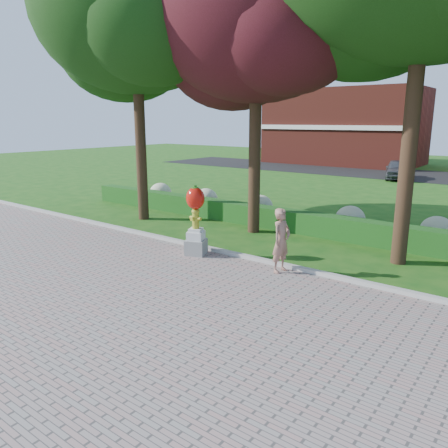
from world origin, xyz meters
name	(u,v)px	position (x,y,z in m)	size (l,w,h in m)	color
ground	(187,292)	(0.00, 0.00, 0.00)	(100.00, 100.00, 0.00)	#174D13
walkway	(36,359)	(0.00, -4.00, 0.02)	(40.00, 14.00, 0.04)	gray
curb	(254,259)	(0.00, 3.00, 0.07)	(40.00, 0.18, 0.15)	#ADADA5
lawn_hedge	(314,224)	(0.00, 7.00, 0.40)	(24.00, 0.70, 0.80)	#174D16
hydrangea_row	(339,217)	(0.57, 8.00, 0.55)	(20.10, 1.10, 0.99)	#B6B78C
street	(439,177)	(0.00, 28.00, 0.01)	(50.00, 8.00, 0.02)	black
building_left	(345,127)	(-10.00, 34.00, 3.50)	(14.00, 8.00, 7.00)	maroon
tree_far_left	(135,20)	(-7.11, 5.09, 7.96)	(9.00, 7.68, 11.66)	black
tree_mid_left	(256,27)	(-2.10, 6.08, 7.30)	(8.25, 7.04, 10.69)	black
hydrant_sculpture	(196,218)	(-1.77, 2.39, 1.20)	(0.77, 0.77, 2.19)	gray
woman	(281,241)	(1.15, 2.60, 0.94)	(0.65, 0.43, 1.79)	#A26F5C
parked_car	(398,169)	(-2.18, 25.00, 0.71)	(1.63, 4.04, 1.38)	#43454B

